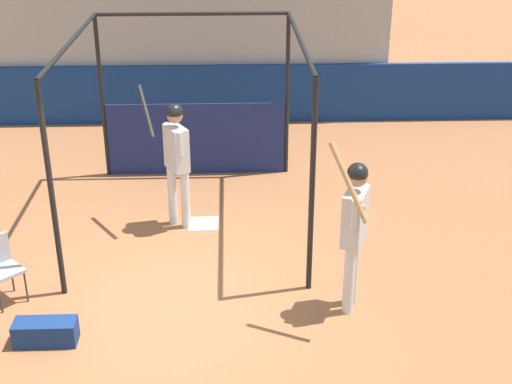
% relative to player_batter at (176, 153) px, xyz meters
% --- Properties ---
extents(ground_plane, '(60.00, 60.00, 0.00)m').
position_rel_player_batter_xyz_m(ground_plane, '(-0.02, -2.23, -1.16)').
color(ground_plane, '#935B38').
extents(outfield_wall, '(24.00, 0.12, 1.21)m').
position_rel_player_batter_xyz_m(outfield_wall, '(-0.02, 4.68, -0.56)').
color(outfield_wall, navy).
rests_on(outfield_wall, ground).
extents(bleacher_section, '(8.15, 4.00, 3.29)m').
position_rel_player_batter_xyz_m(bleacher_section, '(-0.02, 6.74, 0.48)').
color(bleacher_section, '#9E9E99').
rests_on(bleacher_section, ground).
extents(batting_cage, '(3.16, 3.86, 2.78)m').
position_rel_player_batter_xyz_m(batting_cage, '(0.21, 1.21, 0.09)').
color(batting_cage, black).
rests_on(batting_cage, ground).
extents(home_plate, '(0.44, 0.44, 0.02)m').
position_rel_player_batter_xyz_m(home_plate, '(0.36, -0.00, -1.15)').
color(home_plate, white).
rests_on(home_plate, ground).
extents(player_batter, '(0.76, 0.77, 2.05)m').
position_rel_player_batter_xyz_m(player_batter, '(0.00, 0.00, 0.00)').
color(player_batter, silver).
rests_on(player_batter, ground).
extents(player_waiting, '(0.57, 0.84, 2.23)m').
position_rel_player_batter_xyz_m(player_waiting, '(2.20, -2.28, 0.01)').
color(player_waiting, silver).
rests_on(player_waiting, ground).
extents(equipment_bag, '(0.70, 0.28, 0.28)m').
position_rel_player_batter_xyz_m(equipment_bag, '(-1.33, -2.84, -1.02)').
color(equipment_bag, navy).
rests_on(equipment_bag, ground).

